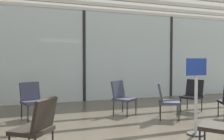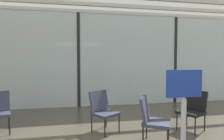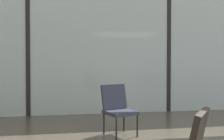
# 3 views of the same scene
# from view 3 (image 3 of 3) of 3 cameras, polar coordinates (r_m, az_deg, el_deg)

# --- Properties ---
(glass_curtain_wall) EXTENTS (14.00, 0.08, 3.13)m
(glass_curtain_wall) POSITION_cam_3_polar(r_m,az_deg,el_deg) (7.22, 11.68, 3.90)
(glass_curtain_wall) COLOR silver
(glass_curtain_wall) RESTS_ON ground
(window_mullion_0) EXTENTS (0.10, 0.12, 3.13)m
(window_mullion_0) POSITION_cam_3_polar(r_m,az_deg,el_deg) (6.75, -17.14, 4.03)
(window_mullion_0) COLOR black
(window_mullion_0) RESTS_ON ground
(window_mullion_1) EXTENTS (0.10, 0.12, 3.13)m
(window_mullion_1) POSITION_cam_3_polar(r_m,az_deg,el_deg) (7.22, 11.68, 3.90)
(window_mullion_1) COLOR black
(window_mullion_1) RESTS_ON ground
(parked_airplane) EXTENTS (14.30, 4.27, 4.27)m
(parked_airplane) POSITION_cam_3_polar(r_m,az_deg,el_deg) (11.75, 0.50, 5.76)
(parked_airplane) COLOR silver
(parked_airplane) RESTS_ON ground
(lounge_chair_0) EXTENTS (0.63, 0.66, 0.87)m
(lounge_chair_0) POSITION_cam_3_polar(r_m,az_deg,el_deg) (4.83, 1.19, -7.61)
(lounge_chair_0) COLOR #33384C
(lounge_chair_0) RESTS_ON ground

